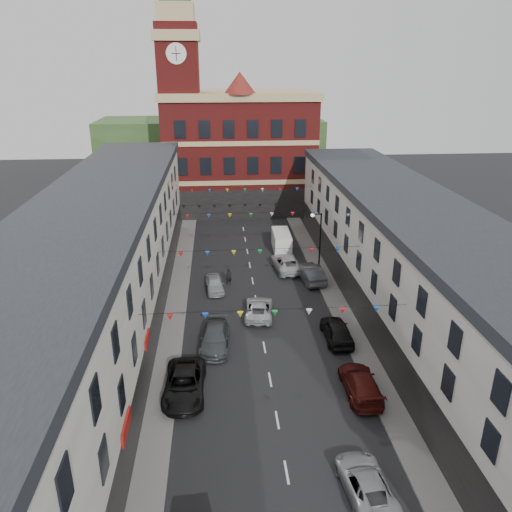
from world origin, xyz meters
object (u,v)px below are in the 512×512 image
object	(u,v)px
car_left_e	(215,284)
moving_car	(259,308)
car_right_b	(366,483)
car_right_c	(361,383)
white_van	(282,241)
car_right_e	(310,273)
pedestrian	(229,277)
car_left_d	(215,338)
car_right_d	(337,331)
car_left_c	(185,384)
car_right_f	(287,263)
street_lamp	(318,234)

from	to	relation	value
car_left_e	moving_car	size ratio (longest dim) A/B	0.82
car_right_b	car_right_c	bearing A→B (deg)	-108.65
car_left_e	white_van	bearing A→B (deg)	48.31
car_right_e	pedestrian	world-z (taller)	car_right_e
car_right_e	moving_car	bearing A→B (deg)	43.13
car_right_e	moving_car	xyz separation A→B (m)	(-5.48, -6.68, -0.16)
car_left_d	car_right_d	xyz separation A→B (m)	(9.10, 0.24, 0.06)
car_right_c	car_right_e	distance (m)	17.50
car_left_d	moving_car	distance (m)	5.80
moving_car	pedestrian	size ratio (longest dim) A/B	2.90
car_left_c	car_right_b	bearing A→B (deg)	-41.74
car_left_e	car_right_f	distance (m)	8.40
car_left_e	moving_car	xyz separation A→B (m)	(3.62, -5.17, -0.00)
white_van	car_right_b	bearing A→B (deg)	-89.28
car_left_e	white_van	size ratio (longest dim) A/B	0.82
street_lamp	car_right_c	xyz separation A→B (m)	(-1.05, -19.87, -3.18)
car_right_b	white_van	bearing A→B (deg)	-95.19
car_left_e	car_right_d	bearing A→B (deg)	-51.21
car_right_e	white_van	size ratio (longest dim) A/B	1.05
car_left_d	car_right_e	bearing A→B (deg)	55.18
car_right_b	white_van	xyz separation A→B (m)	(0.20, 33.68, 0.41)
street_lamp	car_right_e	xyz separation A→B (m)	(-1.05, -2.37, -3.08)
moving_car	white_van	distance (m)	15.60
street_lamp	car_left_d	bearing A→B (deg)	-126.76
pedestrian	car_left_e	bearing A→B (deg)	-162.37
car_left_e	car_right_e	size ratio (longest dim) A/B	0.78
car_left_c	pedestrian	distance (m)	16.70
car_left_c	moving_car	bearing A→B (deg)	62.59
car_right_d	car_right_e	distance (m)	10.98
car_right_c	car_right_e	world-z (taller)	car_right_e
car_right_e	car_right_f	distance (m)	3.40
street_lamp	car_right_b	size ratio (longest dim) A/B	1.31
car_right_b	moving_car	xyz separation A→B (m)	(-3.58, 18.56, 0.02)
car_right_c	street_lamp	bearing A→B (deg)	-92.22
street_lamp	car_left_e	bearing A→B (deg)	-159.08
car_right_f	moving_car	size ratio (longest dim) A/B	1.14
car_right_c	car_right_e	size ratio (longest dim) A/B	1.00
car_left_d	car_right_f	xyz separation A→B (m)	(7.20, 14.04, 0.02)
car_right_b	car_right_f	distance (m)	28.06
street_lamp	car_left_e	size ratio (longest dim) A/B	1.55
street_lamp	car_right_b	distance (m)	27.96
car_right_c	car_right_f	bearing A→B (deg)	-83.85
moving_car	car_right_b	bearing A→B (deg)	107.22
car_right_c	car_right_b	bearing A→B (deg)	77.01
car_right_b	car_right_e	bearing A→B (deg)	-99.16
car_right_b	car_right_e	size ratio (longest dim) A/B	0.92
car_right_c	car_left_e	bearing A→B (deg)	-59.55
car_left_d	street_lamp	bearing A→B (deg)	57.47
car_left_c	street_lamp	bearing A→B (deg)	59.10
car_left_d	car_right_b	xyz separation A→B (m)	(7.20, -14.02, -0.10)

